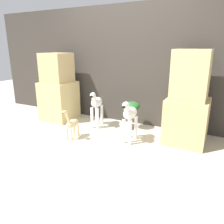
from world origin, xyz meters
The scene contains 8 objects.
ground_plane centered at (0.00, 0.00, 0.00)m, with size 14.00×14.00×0.00m, color beige.
wall_back centered at (0.00, 1.35, 1.10)m, with size 6.40×0.08×2.20m.
rock_pillar_left centered at (-1.26, 0.84, 0.61)m, with size 0.61×0.61×1.34m.
rock_pillar_right centered at (1.26, 0.84, 0.64)m, with size 0.61×0.61×1.42m.
zebra_right centered at (0.48, 0.44, 0.42)m, with size 0.19×0.47×0.69m.
zebra_left centered at (-0.34, 0.79, 0.42)m, with size 0.25×0.48×0.69m.
giraffe_figurine centered at (-0.40, 0.13, 0.26)m, with size 0.15×0.40×0.53m.
potted_palm_front centered at (0.29, 0.97, 0.40)m, with size 0.30×0.30×0.52m.
Camera 1 is at (1.71, -2.53, 1.45)m, focal length 35.00 mm.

